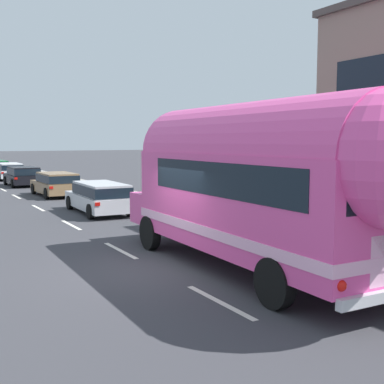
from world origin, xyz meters
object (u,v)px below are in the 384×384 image
(car_lead, at_px, (100,195))
(car_fourth, at_px, (9,170))
(car_second, at_px, (56,183))
(painted_bus, at_px, (262,179))
(car_third, at_px, (23,175))

(car_lead, xyz_separation_m, car_fourth, (-0.11, 22.04, -0.00))
(car_second, distance_m, car_fourth, 14.21)
(car_second, bearing_deg, car_fourth, 90.85)
(painted_bus, height_order, car_fourth, painted_bus)
(painted_bus, xyz_separation_m, car_third, (-0.23, 27.09, -1.52))
(painted_bus, relative_size, car_fourth, 2.22)
(car_second, height_order, car_fourth, same)
(car_lead, relative_size, car_second, 1.06)
(car_lead, bearing_deg, car_second, 89.24)
(car_second, xyz_separation_m, car_third, (-0.40, 7.59, -0.00))
(painted_bus, bearing_deg, car_third, 90.48)
(painted_bus, height_order, car_second, painted_bus)
(car_second, xyz_separation_m, car_fourth, (-0.21, 14.21, 0.01))
(painted_bus, xyz_separation_m, car_lead, (0.07, 11.66, -1.51))
(car_lead, height_order, car_third, same)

